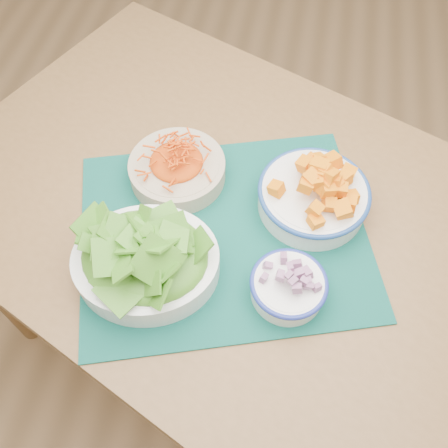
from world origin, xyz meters
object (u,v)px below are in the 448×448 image
object	(u,v)px
placemat	(224,233)
onion_bowl	(289,285)
carrot_bowl	(177,166)
lettuce_bowl	(145,257)
table	(234,233)
squash_bowl	(314,191)

from	to	relation	value
placemat	onion_bowl	bearing A→B (deg)	-56.29
carrot_bowl	onion_bowl	world-z (taller)	carrot_bowl
placemat	carrot_bowl	bearing A→B (deg)	117.27
placemat	lettuce_bowl	distance (m)	0.17
table	squash_bowl	bearing A→B (deg)	35.69
carrot_bowl	onion_bowl	distance (m)	0.33
placemat	lettuce_bowl	xyz separation A→B (m)	(-0.12, -0.11, 0.05)
table	squash_bowl	size ratio (longest dim) A/B	6.08
placemat	onion_bowl	size ratio (longest dim) A/B	3.31
placemat	lettuce_bowl	bearing A→B (deg)	-156.61
carrot_bowl	table	bearing A→B (deg)	-22.46
placemat	squash_bowl	world-z (taller)	squash_bowl
placemat	table	bearing A→B (deg)	62.27
carrot_bowl	onion_bowl	size ratio (longest dim) A/B	1.35
carrot_bowl	lettuce_bowl	xyz separation A→B (m)	(-0.00, -0.22, 0.02)
squash_bowl	lettuce_bowl	xyz separation A→B (m)	(-0.28, -0.20, 0.00)
carrot_bowl	lettuce_bowl	distance (m)	0.22
table	onion_bowl	xyz separation A→B (m)	(0.12, -0.17, 0.13)
carrot_bowl	lettuce_bowl	bearing A→B (deg)	-90.74
carrot_bowl	lettuce_bowl	size ratio (longest dim) A/B	0.74
lettuce_bowl	onion_bowl	bearing A→B (deg)	-11.47
table	lettuce_bowl	xyz separation A→B (m)	(-0.13, -0.17, 0.15)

